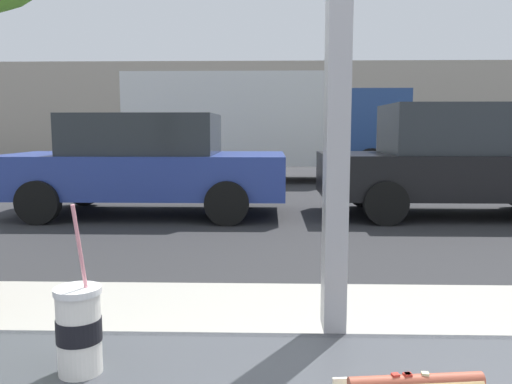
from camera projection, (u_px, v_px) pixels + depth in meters
ground_plane at (278, 206)px, 9.16m from camera, size 60.00×60.00×0.00m
sidewalk_strip at (296, 372)px, 2.80m from camera, size 16.00×2.80×0.13m
building_facade_far at (273, 110)px, 24.60m from camera, size 28.00×1.20×4.48m
soda_cup_left at (79, 329)px, 0.95m from camera, size 0.09×0.09×0.32m
parked_car_blue at (146, 163)px, 8.24m from camera, size 4.41×2.05×1.61m
parked_car_black at (462, 160)px, 8.10m from camera, size 4.45×1.92×1.76m
box_truck at (262, 122)px, 13.59m from camera, size 7.11×2.44×2.76m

